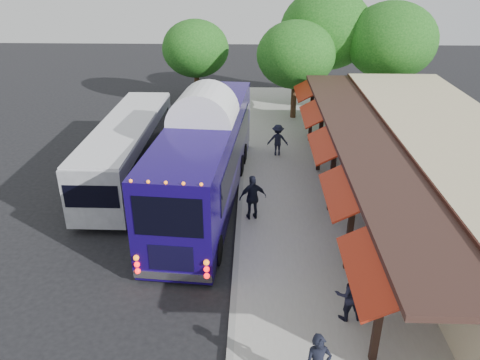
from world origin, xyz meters
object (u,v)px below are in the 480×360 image
(sign_board, at_px, (349,221))
(coach_bus, at_px, (205,154))
(ped_b, at_px, (349,294))
(ped_c, at_px, (253,197))
(ped_d, at_px, (278,140))
(city_bus, at_px, (128,148))

(sign_board, bearing_deg, coach_bus, 153.07)
(ped_b, bearing_deg, sign_board, -107.89)
(coach_bus, distance_m, ped_c, 2.98)
(coach_bus, relative_size, ped_c, 6.74)
(ped_b, bearing_deg, ped_d, -90.45)
(coach_bus, height_order, sign_board, coach_bus)
(ped_b, relative_size, ped_d, 1.04)
(ped_c, xyz_separation_m, sign_board, (3.61, -1.24, -0.26))
(coach_bus, xyz_separation_m, city_bus, (-3.87, 2.01, -0.58))
(sign_board, bearing_deg, ped_c, 163.11)
(ped_b, xyz_separation_m, ped_c, (-2.80, 5.67, 0.07))
(ped_c, bearing_deg, coach_bus, -56.92)
(ped_b, xyz_separation_m, ped_d, (-1.53, 12.37, -0.03))
(ped_d, bearing_deg, ped_b, 99.83)
(ped_b, height_order, sign_board, ped_b)
(sign_board, bearing_deg, ped_b, -98.38)
(city_bus, distance_m, ped_c, 7.11)
(coach_bus, distance_m, sign_board, 6.60)
(ped_d, bearing_deg, ped_c, 82.06)
(coach_bus, xyz_separation_m, ped_b, (4.85, -7.56, -1.12))
(ped_d, bearing_deg, sign_board, 109.22)
(ped_d, height_order, sign_board, ped_d)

